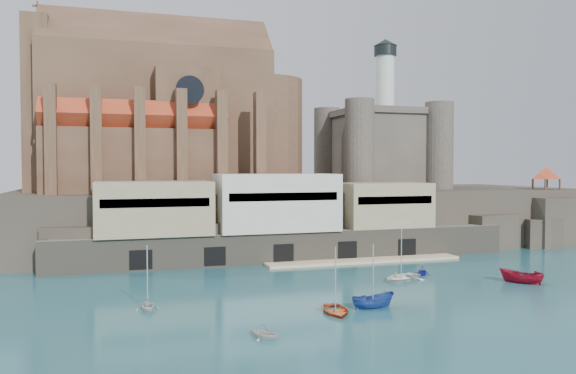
# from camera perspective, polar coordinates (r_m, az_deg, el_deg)

# --- Properties ---
(ground) EXTENTS (300.00, 300.00, 0.00)m
(ground) POSITION_cam_1_polar(r_m,az_deg,el_deg) (68.10, 12.62, -9.90)
(ground) COLOR #1A4E58
(ground) RESTS_ON ground
(promontory) EXTENTS (100.00, 36.00, 10.00)m
(promontory) POSITION_cam_1_polar(r_m,az_deg,el_deg) (103.02, 1.61, -3.05)
(promontory) COLOR #29241F
(promontory) RESTS_ON ground
(quay) EXTENTS (70.00, 12.00, 13.05)m
(quay) POSITION_cam_1_polar(r_m,az_deg,el_deg) (84.46, -1.27, -3.38)
(quay) COLOR #686253
(quay) RESTS_ON ground
(church) EXTENTS (47.00, 25.93, 30.51)m
(church) POSITION_cam_1_polar(r_m,az_deg,el_deg) (100.41, -11.99, 6.61)
(church) COLOR #4C3423
(church) RESTS_ON promontory
(castle_keep) EXTENTS (21.20, 21.20, 29.30)m
(castle_keep) POSITION_cam_1_polar(r_m,az_deg,el_deg) (110.55, 9.36, 4.22)
(castle_keep) COLOR #443E35
(castle_keep) RESTS_ON promontory
(rock_outcrop) EXTENTS (14.50, 10.50, 8.70)m
(rock_outcrop) POSITION_cam_1_polar(r_m,az_deg,el_deg) (112.90, 24.75, -3.25)
(rock_outcrop) COLOR #29241F
(rock_outcrop) RESTS_ON ground
(pavilion) EXTENTS (6.40, 6.40, 5.40)m
(pavilion) POSITION_cam_1_polar(r_m,az_deg,el_deg) (112.58, 24.76, 1.18)
(pavilion) COLOR #4C3423
(pavilion) RESTS_ON rock_outcrop
(boat_0) EXTENTS (3.73, 1.63, 5.06)m
(boat_0) POSITION_cam_1_polar(r_m,az_deg,el_deg) (55.48, 4.83, -12.61)
(boat_0) COLOR #BC491E
(boat_0) RESTS_ON ground
(boat_1) EXTENTS (2.89, 2.70, 2.87)m
(boat_1) POSITION_cam_1_polar(r_m,az_deg,el_deg) (47.72, -2.46, -15.04)
(boat_1) COLOR beige
(boat_1) RESTS_ON ground
(boat_2) EXTENTS (1.92, 1.87, 4.69)m
(boat_2) POSITION_cam_1_polar(r_m,az_deg,el_deg) (57.74, 8.63, -12.04)
(boat_2) COLOR navy
(boat_2) RESTS_ON ground
(boat_4) EXTENTS (2.85, 1.90, 3.13)m
(boat_4) POSITION_cam_1_polar(r_m,az_deg,el_deg) (57.94, -14.07, -12.03)
(boat_4) COLOR silver
(boat_4) RESTS_ON ground
(boat_5) EXTENTS (2.73, 2.73, 5.09)m
(boat_5) POSITION_cam_1_polar(r_m,az_deg,el_deg) (74.30, 22.60, -9.00)
(boat_5) COLOR maroon
(boat_5) RESTS_ON ground
(boat_6) EXTENTS (3.17, 4.48, 6.15)m
(boat_6) POSITION_cam_1_polar(r_m,az_deg,el_deg) (71.86, 11.43, -9.26)
(boat_6) COLOR white
(boat_6) RESTS_ON ground
(boat_7) EXTENTS (2.70, 2.35, 2.67)m
(boat_7) POSITION_cam_1_polar(r_m,az_deg,el_deg) (76.24, 13.49, -8.62)
(boat_7) COLOR #19199F
(boat_7) RESTS_ON ground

